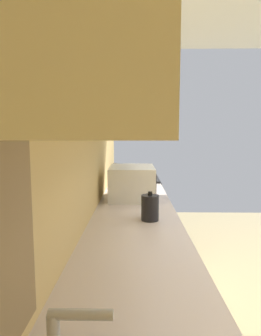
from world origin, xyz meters
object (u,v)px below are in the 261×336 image
Objects in this scene: microwave at (132,182)px; kettle at (150,207)px; oven_range at (135,212)px; bowl at (144,184)px.

microwave is 0.68m from kettle.
kettle is (-1.73, -0.09, 0.52)m from oven_range.
kettle is at bearing -176.87° from oven_range.
microwave is 0.52m from bowl.
oven_range is 8.85× the size of bowl.
microwave is at bearing 10.49° from kettle.
kettle is (-0.67, -0.12, -0.06)m from microwave.
microwave is 4.28× the size of bowl.
oven_range reaches higher than bowl.
microwave is at bearing 165.79° from bowl.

